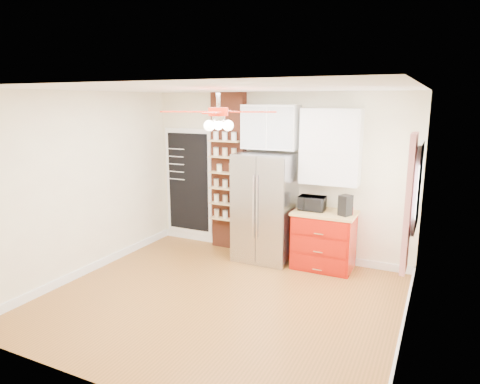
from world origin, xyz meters
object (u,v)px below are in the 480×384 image
at_px(toaster_oven, 312,203).
at_px(pantry_jar_oats, 219,168).
at_px(red_cabinet, 324,240).
at_px(fridge, 265,207).
at_px(canister_left, 343,211).
at_px(coffee_maker, 345,205).
at_px(ceiling_fan, 218,112).

distance_m(toaster_oven, pantry_jar_oats, 1.72).
distance_m(red_cabinet, pantry_jar_oats, 2.12).
bearing_deg(toaster_oven, fridge, -178.21).
xyz_separation_m(canister_left, pantry_jar_oats, (-2.16, 0.19, 0.46)).
bearing_deg(red_cabinet, toaster_oven, 177.75).
height_order(red_cabinet, pantry_jar_oats, pantry_jar_oats).
distance_m(toaster_oven, coffee_maker, 0.54).
relative_size(red_cabinet, coffee_maker, 3.07).
distance_m(fridge, pantry_jar_oats, 1.08).
distance_m(fridge, toaster_oven, 0.77).
xyz_separation_m(red_cabinet, toaster_oven, (-0.21, 0.01, 0.56)).
distance_m(fridge, ceiling_fan, 2.25).
bearing_deg(pantry_jar_oats, ceiling_fan, -61.73).
xyz_separation_m(fridge, canister_left, (1.25, -0.04, 0.10)).
bearing_deg(canister_left, coffee_maker, 21.38).
xyz_separation_m(fridge, coffee_maker, (1.29, -0.03, 0.18)).
relative_size(red_cabinet, canister_left, 6.55).
distance_m(canister_left, pantry_jar_oats, 2.22).
distance_m(ceiling_fan, canister_left, 2.47).
height_order(fridge, red_cabinet, fridge).
xyz_separation_m(ceiling_fan, toaster_oven, (0.71, 1.69, -1.41)).
xyz_separation_m(toaster_oven, canister_left, (0.49, -0.10, -0.04)).
xyz_separation_m(ceiling_fan, coffee_maker, (1.24, 1.60, -1.37)).
bearing_deg(pantry_jar_oats, canister_left, -5.10).
xyz_separation_m(ceiling_fan, canister_left, (1.20, 1.59, -1.45)).
bearing_deg(fridge, red_cabinet, 2.95).
distance_m(coffee_maker, canister_left, 0.09).
height_order(fridge, pantry_jar_oats, fridge).
height_order(red_cabinet, coffee_maker, coffee_maker).
xyz_separation_m(red_cabinet, pantry_jar_oats, (-1.88, 0.10, 0.98)).
bearing_deg(pantry_jar_oats, red_cabinet, -3.12).
height_order(toaster_oven, coffee_maker, coffee_maker).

